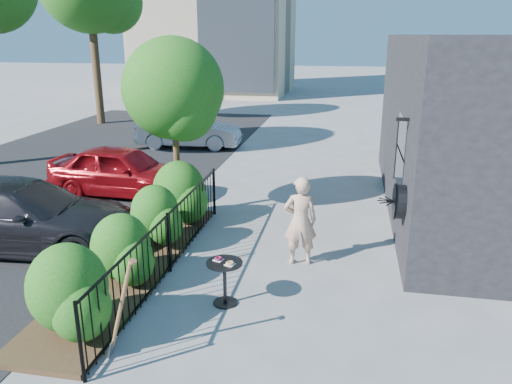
% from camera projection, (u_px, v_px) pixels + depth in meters
% --- Properties ---
extents(ground, '(120.00, 120.00, 0.00)m').
position_uv_depth(ground, '(253.00, 279.00, 8.58)').
color(ground, gray).
rests_on(ground, ground).
extents(fence, '(0.05, 6.05, 1.10)m').
position_uv_depth(fence, '(169.00, 242.00, 8.67)').
color(fence, black).
rests_on(fence, ground).
extents(planting_bed, '(1.30, 6.00, 0.08)m').
position_uv_depth(planting_bed, '(133.00, 266.00, 8.95)').
color(planting_bed, '#382616').
rests_on(planting_bed, ground).
extents(shrubs, '(1.10, 5.60, 1.24)m').
position_uv_depth(shrubs, '(138.00, 230.00, 8.83)').
color(shrubs, '#195513').
rests_on(shrubs, ground).
extents(patio_tree, '(2.20, 2.20, 3.94)m').
position_uv_depth(patio_tree, '(176.00, 95.00, 10.72)').
color(patio_tree, '#3F2B19').
rests_on(patio_tree, ground).
extents(street, '(9.00, 30.00, 0.01)m').
position_uv_depth(street, '(5.00, 200.00, 12.62)').
color(street, black).
rests_on(street, ground).
extents(cafe_table, '(0.56, 0.56, 0.75)m').
position_uv_depth(cafe_table, '(225.00, 275.00, 7.64)').
color(cafe_table, black).
rests_on(cafe_table, ground).
extents(woman, '(0.67, 0.51, 1.65)m').
position_uv_depth(woman, '(300.00, 221.00, 8.93)').
color(woman, tan).
rests_on(woman, ground).
extents(shovel, '(0.49, 0.19, 1.44)m').
position_uv_depth(shovel, '(120.00, 314.00, 6.32)').
color(shovel, brown).
rests_on(shovel, ground).
extents(car_red, '(3.90, 1.78, 1.30)m').
position_uv_depth(car_red, '(123.00, 171.00, 12.86)').
color(car_red, maroon).
rests_on(car_red, ground).
extents(car_silver, '(3.87, 1.60, 1.24)m').
position_uv_depth(car_silver, '(189.00, 131.00, 18.34)').
color(car_silver, '#A8A8AD').
rests_on(car_silver, ground).
extents(car_darkgrey, '(4.78, 2.31, 1.34)m').
position_uv_depth(car_darkgrey, '(20.00, 215.00, 9.65)').
color(car_darkgrey, black).
rests_on(car_darkgrey, ground).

